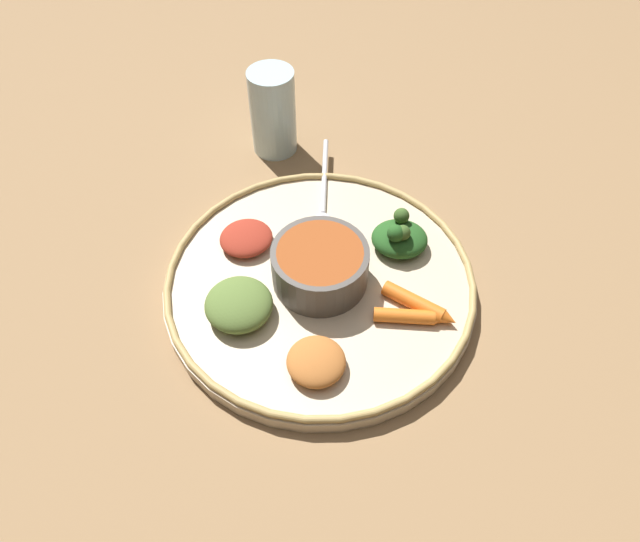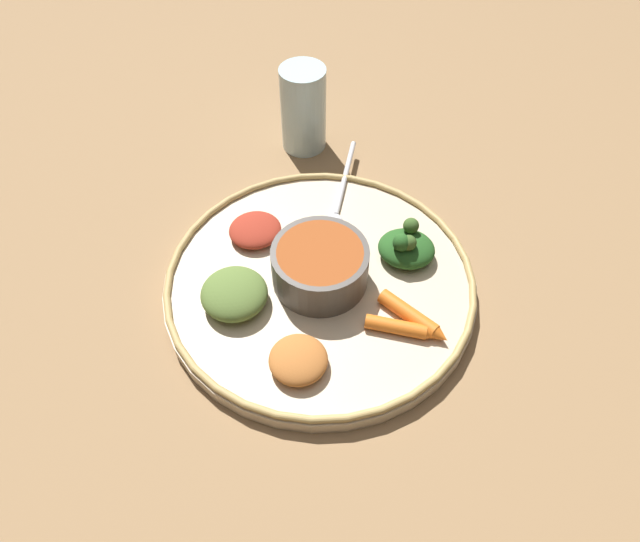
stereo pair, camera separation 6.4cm
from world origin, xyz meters
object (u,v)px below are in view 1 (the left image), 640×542
(spoon, at_px, (323,199))
(carrot_outer, at_px, (418,304))
(carrot_near_spoon, at_px, (410,316))
(center_bowl, at_px, (320,265))
(drinking_glass, at_px, (273,117))
(greens_pile, at_px, (399,237))

(spoon, xyz_separation_m, carrot_outer, (-0.19, 0.03, 0.00))
(spoon, distance_m, carrot_outer, 0.20)
(spoon, xyz_separation_m, carrot_near_spoon, (-0.20, 0.05, 0.00))
(center_bowl, height_order, drinking_glass, drinking_glass)
(center_bowl, relative_size, carrot_near_spoon, 1.60)
(greens_pile, bearing_deg, carrot_outer, 148.33)
(carrot_near_spoon, height_order, carrot_outer, carrot_outer)
(center_bowl, distance_m, spoon, 0.13)
(spoon, relative_size, drinking_glass, 1.17)
(greens_pile, height_order, drinking_glass, drinking_glass)
(drinking_glass, bearing_deg, carrot_near_spoon, 166.89)
(spoon, xyz_separation_m, greens_pile, (-0.12, -0.02, 0.01))
(carrot_near_spoon, bearing_deg, spoon, -13.76)
(center_bowl, distance_m, drinking_glass, 0.26)
(center_bowl, height_order, spoon, center_bowl)
(center_bowl, xyz_separation_m, drinking_glass, (0.24, -0.12, 0.01))
(center_bowl, height_order, carrot_near_spoon, center_bowl)
(carrot_outer, bearing_deg, center_bowl, 28.84)
(carrot_near_spoon, bearing_deg, drinking_glass, -13.11)
(center_bowl, xyz_separation_m, greens_pile, (-0.02, -0.10, -0.01))
(center_bowl, height_order, carrot_outer, center_bowl)
(center_bowl, relative_size, carrot_outer, 1.24)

